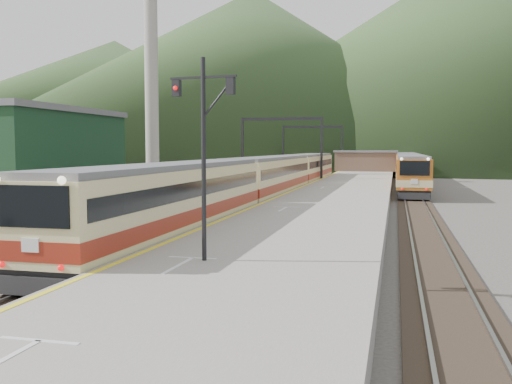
# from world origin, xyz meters

# --- Properties ---
(track_main) EXTENTS (2.60, 200.00, 0.23)m
(track_main) POSITION_xyz_m (0.00, 40.00, 0.07)
(track_main) COLOR black
(track_main) RESTS_ON ground
(track_far) EXTENTS (2.60, 200.00, 0.23)m
(track_far) POSITION_xyz_m (-5.00, 40.00, 0.07)
(track_far) COLOR black
(track_far) RESTS_ON ground
(track_second) EXTENTS (2.60, 200.00, 0.23)m
(track_second) POSITION_xyz_m (11.50, 40.00, 0.07)
(track_second) COLOR black
(track_second) RESTS_ON ground
(platform) EXTENTS (8.00, 100.00, 1.00)m
(platform) POSITION_xyz_m (5.60, 38.00, 0.50)
(platform) COLOR gray
(platform) RESTS_ON ground
(gantry_near) EXTENTS (9.55, 0.25, 8.00)m
(gantry_near) POSITION_xyz_m (-2.85, 55.00, 5.59)
(gantry_near) COLOR black
(gantry_near) RESTS_ON ground
(gantry_far) EXTENTS (9.55, 0.25, 8.00)m
(gantry_far) POSITION_xyz_m (-2.85, 80.00, 5.59)
(gantry_far) COLOR black
(gantry_far) RESTS_ON ground
(warehouse) EXTENTS (14.50, 20.50, 8.60)m
(warehouse) POSITION_xyz_m (-28.00, 42.00, 4.32)
(warehouse) COLOR #12321E
(warehouse) RESTS_ON ground
(smokestack) EXTENTS (1.80, 1.80, 30.00)m
(smokestack) POSITION_xyz_m (-22.00, 62.00, 15.00)
(smokestack) COLOR #9E998E
(smokestack) RESTS_ON ground
(station_shed) EXTENTS (9.40, 4.40, 3.10)m
(station_shed) POSITION_xyz_m (5.60, 78.00, 2.57)
(station_shed) COLOR brown
(station_shed) RESTS_ON platform
(hill_a) EXTENTS (180.00, 180.00, 60.00)m
(hill_a) POSITION_xyz_m (-40.00, 190.00, 30.00)
(hill_a) COLOR #374D29
(hill_a) RESTS_ON ground
(hill_b) EXTENTS (220.00, 220.00, 75.00)m
(hill_b) POSITION_xyz_m (30.00, 230.00, 37.50)
(hill_b) COLOR #374D29
(hill_b) RESTS_ON ground
(hill_d) EXTENTS (200.00, 200.00, 55.00)m
(hill_d) POSITION_xyz_m (-120.00, 240.00, 27.50)
(hill_d) COLOR #374D29
(hill_d) RESTS_ON ground
(main_train) EXTENTS (3.10, 63.51, 3.78)m
(main_train) POSITION_xyz_m (0.00, 36.11, 2.12)
(main_train) COLOR #D0C385
(main_train) RESTS_ON track_main
(second_train) EXTENTS (2.88, 59.13, 3.52)m
(second_train) POSITION_xyz_m (11.50, 68.09, 1.99)
(second_train) COLOR #B15E1C
(second_train) RESTS_ON track_second
(signal_mast) EXTENTS (2.19, 0.40, 6.20)m
(signal_mast) POSITION_xyz_m (4.29, 6.92, 4.81)
(signal_mast) COLOR black
(signal_mast) RESTS_ON platform
(short_signal_a) EXTENTS (0.24, 0.19, 2.27)m
(short_signal_a) POSITION_xyz_m (-2.95, 9.20, 1.46)
(short_signal_a) COLOR black
(short_signal_a) RESTS_ON ground
(short_signal_b) EXTENTS (0.23, 0.17, 2.27)m
(short_signal_b) POSITION_xyz_m (-3.07, 30.81, 1.46)
(short_signal_b) COLOR black
(short_signal_b) RESTS_ON ground
(short_signal_c) EXTENTS (0.26, 0.23, 2.27)m
(short_signal_c) POSITION_xyz_m (-7.68, 19.43, 1.46)
(short_signal_c) COLOR black
(short_signal_c) RESTS_ON ground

